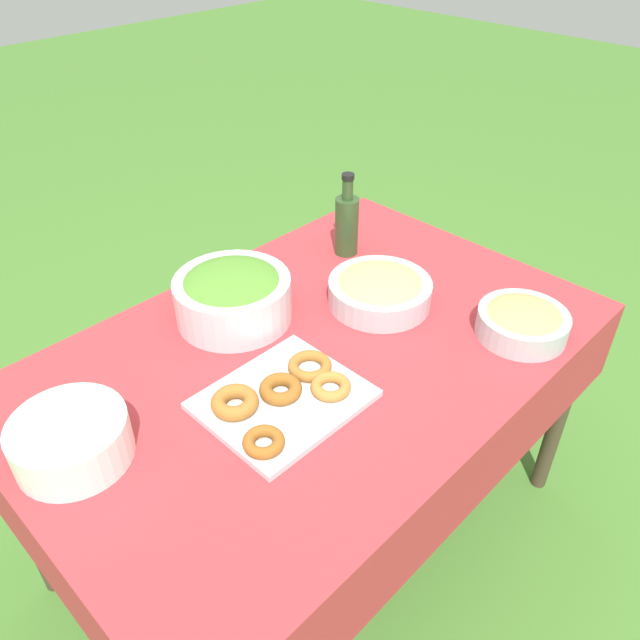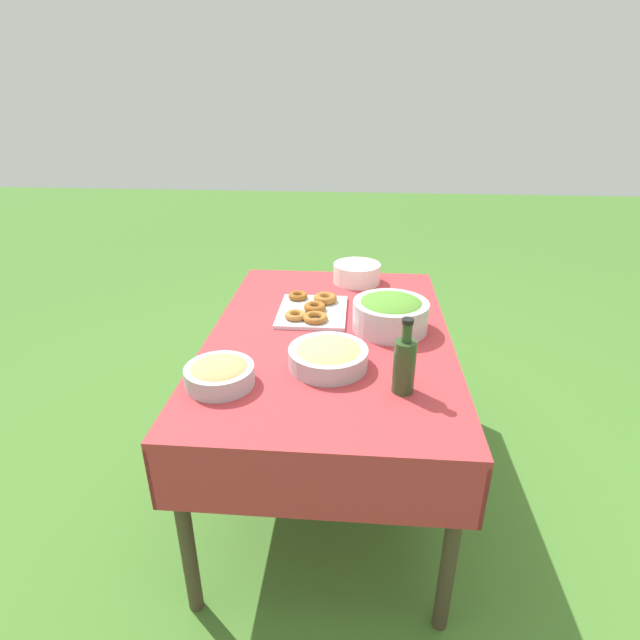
{
  "view_description": "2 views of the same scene",
  "coord_description": "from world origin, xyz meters",
  "px_view_note": "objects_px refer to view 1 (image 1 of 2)",
  "views": [
    {
      "loc": [
        0.84,
        0.85,
        1.73
      ],
      "look_at": [
        -0.02,
        0.0,
        0.82
      ],
      "focal_mm": 35.0,
      "sensor_mm": 36.0,
      "label": 1
    },
    {
      "loc": [
        -1.79,
        -0.1,
        1.64
      ],
      "look_at": [
        -0.07,
        0.03,
        0.83
      ],
      "focal_mm": 28.0,
      "sensor_mm": 36.0,
      "label": 2
    }
  ],
  "objects_px": {
    "pasta_bowl": "(380,290)",
    "olive_oil_bottle": "(347,223)",
    "salad_bowl": "(233,294)",
    "donut_platter": "(282,397)",
    "bread_bowl": "(523,321)",
    "plate_stack": "(71,440)"
  },
  "relations": [
    {
      "from": "pasta_bowl",
      "to": "plate_stack",
      "type": "bearing_deg",
      "value": -5.94
    },
    {
      "from": "donut_platter",
      "to": "olive_oil_bottle",
      "type": "distance_m",
      "value": 0.69
    },
    {
      "from": "donut_platter",
      "to": "plate_stack",
      "type": "relative_size",
      "value": 1.47
    },
    {
      "from": "pasta_bowl",
      "to": "bread_bowl",
      "type": "distance_m",
      "value": 0.38
    },
    {
      "from": "salad_bowl",
      "to": "donut_platter",
      "type": "distance_m",
      "value": 0.36
    },
    {
      "from": "plate_stack",
      "to": "olive_oil_bottle",
      "type": "xyz_separation_m",
      "value": [
        -0.99,
        -0.16,
        0.05
      ]
    },
    {
      "from": "salad_bowl",
      "to": "bread_bowl",
      "type": "relative_size",
      "value": 1.33
    },
    {
      "from": "pasta_bowl",
      "to": "plate_stack",
      "type": "height_order",
      "value": "plate_stack"
    },
    {
      "from": "pasta_bowl",
      "to": "olive_oil_bottle",
      "type": "relative_size",
      "value": 1.09
    },
    {
      "from": "salad_bowl",
      "to": "olive_oil_bottle",
      "type": "relative_size",
      "value": 1.18
    },
    {
      "from": "donut_platter",
      "to": "bread_bowl",
      "type": "distance_m",
      "value": 0.65
    },
    {
      "from": "bread_bowl",
      "to": "olive_oil_bottle",
      "type": "bearing_deg",
      "value": -89.27
    },
    {
      "from": "plate_stack",
      "to": "bread_bowl",
      "type": "relative_size",
      "value": 1.03
    },
    {
      "from": "donut_platter",
      "to": "pasta_bowl",
      "type": "bearing_deg",
      "value": -167.77
    },
    {
      "from": "salad_bowl",
      "to": "pasta_bowl",
      "type": "xyz_separation_m",
      "value": [
        -0.32,
        0.23,
        -0.03
      ]
    },
    {
      "from": "donut_platter",
      "to": "olive_oil_bottle",
      "type": "xyz_separation_m",
      "value": [
        -0.59,
        -0.35,
        0.08
      ]
    },
    {
      "from": "salad_bowl",
      "to": "pasta_bowl",
      "type": "bearing_deg",
      "value": 144.27
    },
    {
      "from": "donut_platter",
      "to": "plate_stack",
      "type": "xyz_separation_m",
      "value": [
        0.4,
        -0.19,
        0.03
      ]
    },
    {
      "from": "salad_bowl",
      "to": "plate_stack",
      "type": "height_order",
      "value": "salad_bowl"
    },
    {
      "from": "salad_bowl",
      "to": "olive_oil_bottle",
      "type": "distance_m",
      "value": 0.46
    },
    {
      "from": "salad_bowl",
      "to": "olive_oil_bottle",
      "type": "xyz_separation_m",
      "value": [
        -0.46,
        -0.02,
        0.03
      ]
    },
    {
      "from": "salad_bowl",
      "to": "donut_platter",
      "type": "height_order",
      "value": "salad_bowl"
    }
  ]
}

